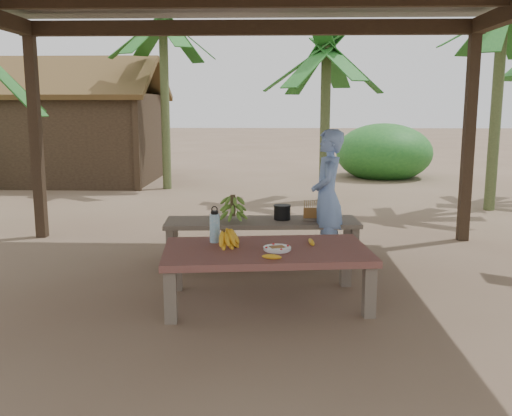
{
  "coord_description": "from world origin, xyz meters",
  "views": [
    {
      "loc": [
        0.33,
        -5.09,
        1.74
      ],
      "look_at": [
        0.15,
        0.14,
        0.8
      ],
      "focal_mm": 40.0,
      "sensor_mm": 36.0,
      "label": 1
    }
  ],
  "objects_px": {
    "bench": "(262,225)",
    "plate": "(277,249)",
    "work_table": "(266,255)",
    "water_flask": "(215,227)",
    "cooking_pot": "(282,213)",
    "woman": "(327,197)",
    "ripe_banana_bunch": "(223,237)"
  },
  "relations": [
    {
      "from": "bench",
      "to": "plate",
      "type": "relative_size",
      "value": 9.19
    },
    {
      "from": "plate",
      "to": "work_table",
      "type": "bearing_deg",
      "value": 141.61
    },
    {
      "from": "bench",
      "to": "water_flask",
      "type": "distance_m",
      "value": 1.37
    },
    {
      "from": "cooking_pot",
      "to": "bench",
      "type": "bearing_deg",
      "value": -167.15
    },
    {
      "from": "plate",
      "to": "water_flask",
      "type": "relative_size",
      "value": 0.72
    },
    {
      "from": "plate",
      "to": "bench",
      "type": "bearing_deg",
      "value": 96.06
    },
    {
      "from": "cooking_pot",
      "to": "woman",
      "type": "xyz_separation_m",
      "value": [
        0.5,
        -0.18,
        0.22
      ]
    },
    {
      "from": "plate",
      "to": "water_flask",
      "type": "xyz_separation_m",
      "value": [
        -0.57,
        0.29,
        0.13
      ]
    },
    {
      "from": "work_table",
      "to": "bench",
      "type": "height_order",
      "value": "work_table"
    },
    {
      "from": "ripe_banana_bunch",
      "to": "woman",
      "type": "height_order",
      "value": "woman"
    },
    {
      "from": "plate",
      "to": "water_flask",
      "type": "height_order",
      "value": "water_flask"
    },
    {
      "from": "bench",
      "to": "cooking_pot",
      "type": "bearing_deg",
      "value": 8.98
    },
    {
      "from": "bench",
      "to": "water_flask",
      "type": "xyz_separation_m",
      "value": [
        -0.41,
        -1.28,
        0.25
      ]
    },
    {
      "from": "ripe_banana_bunch",
      "to": "plate",
      "type": "bearing_deg",
      "value": -15.37
    },
    {
      "from": "ripe_banana_bunch",
      "to": "work_table",
      "type": "bearing_deg",
      "value": -8.37
    },
    {
      "from": "cooking_pot",
      "to": "ripe_banana_bunch",
      "type": "bearing_deg",
      "value": -109.99
    },
    {
      "from": "ripe_banana_bunch",
      "to": "woman",
      "type": "bearing_deg",
      "value": 51.59
    },
    {
      "from": "plate",
      "to": "cooking_pot",
      "type": "distance_m",
      "value": 1.63
    },
    {
      "from": "ripe_banana_bunch",
      "to": "water_flask",
      "type": "distance_m",
      "value": 0.19
    },
    {
      "from": "work_table",
      "to": "woman",
      "type": "bearing_deg",
      "value": 58.07
    },
    {
      "from": "plate",
      "to": "woman",
      "type": "bearing_deg",
      "value": 68.84
    },
    {
      "from": "cooking_pot",
      "to": "woman",
      "type": "height_order",
      "value": "woman"
    },
    {
      "from": "work_table",
      "to": "plate",
      "type": "distance_m",
      "value": 0.15
    },
    {
      "from": "bench",
      "to": "woman",
      "type": "distance_m",
      "value": 0.82
    },
    {
      "from": "ripe_banana_bunch",
      "to": "cooking_pot",
      "type": "bearing_deg",
      "value": 70.01
    },
    {
      "from": "bench",
      "to": "cooking_pot",
      "type": "xyz_separation_m",
      "value": [
        0.23,
        0.05,
        0.14
      ]
    },
    {
      "from": "bench",
      "to": "woman",
      "type": "bearing_deg",
      "value": -14.06
    },
    {
      "from": "bench",
      "to": "water_flask",
      "type": "height_order",
      "value": "water_flask"
    },
    {
      "from": "cooking_pot",
      "to": "woman",
      "type": "relative_size",
      "value": 0.13
    },
    {
      "from": "bench",
      "to": "plate",
      "type": "distance_m",
      "value": 1.59
    },
    {
      "from": "work_table",
      "to": "woman",
      "type": "distance_m",
      "value": 1.55
    },
    {
      "from": "plate",
      "to": "cooking_pot",
      "type": "bearing_deg",
      "value": 87.79
    }
  ]
}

